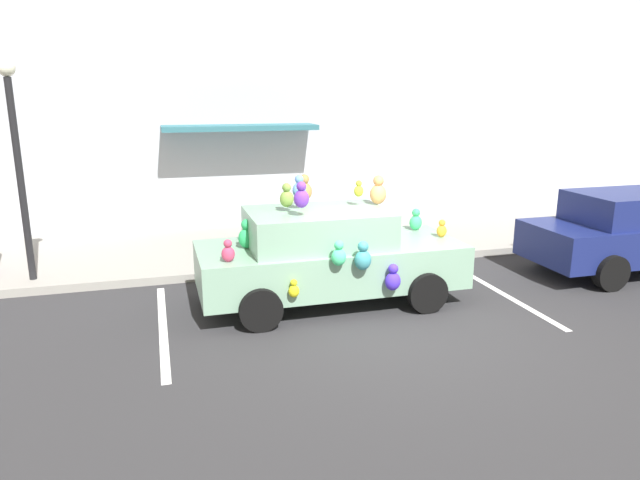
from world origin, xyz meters
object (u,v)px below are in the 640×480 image
object	(u,v)px
plush_covered_car	(327,255)
parked_sedan_behind	(639,231)
teddy_bear_on_sidewalk	(342,233)
street_lamp_post	(16,148)

from	to	relation	value
plush_covered_car	parked_sedan_behind	distance (m)	6.21
plush_covered_car	teddy_bear_on_sidewalk	size ratio (longest dim) A/B	5.47
plush_covered_car	street_lamp_post	world-z (taller)	street_lamp_post
parked_sedan_behind	teddy_bear_on_sidewalk	xyz separation A→B (m)	(-5.13, 2.48, -0.28)
street_lamp_post	parked_sedan_behind	bearing A→B (deg)	-10.99
teddy_bear_on_sidewalk	street_lamp_post	size ratio (longest dim) A/B	0.21
plush_covered_car	street_lamp_post	bearing A→B (deg)	155.84
plush_covered_car	teddy_bear_on_sidewalk	world-z (taller)	plush_covered_car
parked_sedan_behind	street_lamp_post	size ratio (longest dim) A/B	1.19
parked_sedan_behind	street_lamp_post	world-z (taller)	street_lamp_post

